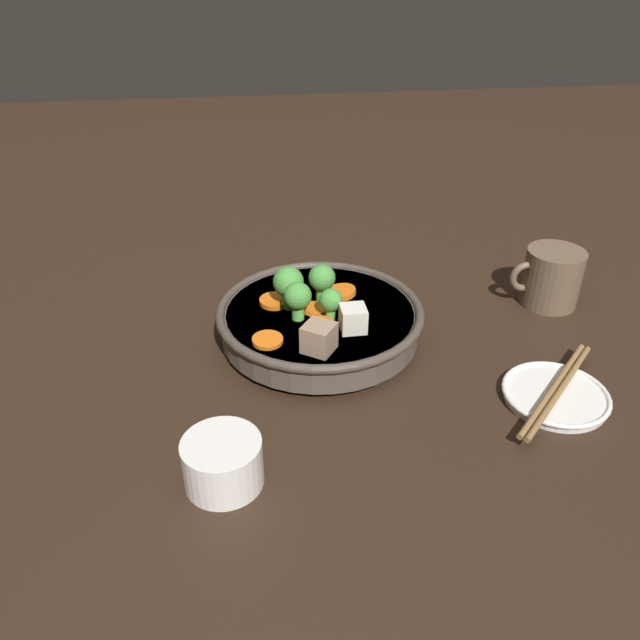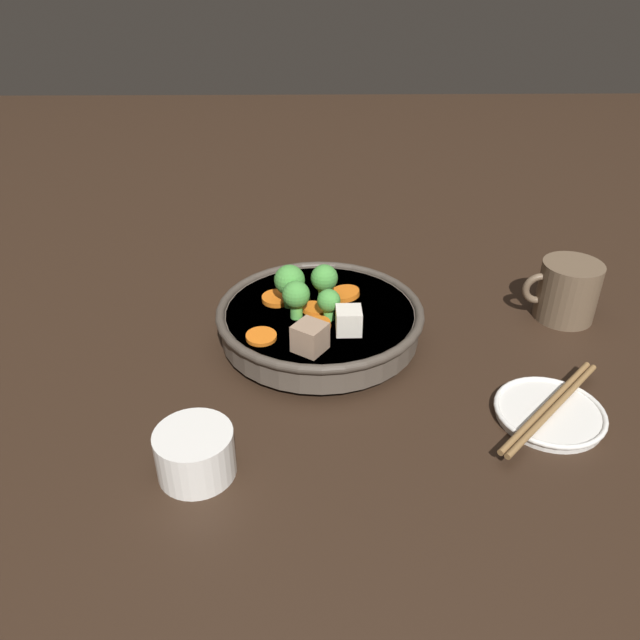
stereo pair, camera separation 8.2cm
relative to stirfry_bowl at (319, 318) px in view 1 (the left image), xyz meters
name	(u,v)px [view 1 (the left image)]	position (x,y,z in m)	size (l,w,h in m)	color
ground_plane	(320,340)	(0.00, 0.00, -0.03)	(3.00, 3.00, 0.00)	black
stirfry_bowl	(319,318)	(0.00, 0.00, 0.00)	(0.27, 0.27, 0.10)	#51473D
side_saucer	(555,395)	(-0.26, 0.16, -0.03)	(0.12, 0.12, 0.01)	white
tea_cup	(223,462)	(0.13, 0.24, -0.01)	(0.08, 0.08, 0.05)	white
dark_mug	(551,277)	(-0.35, -0.06, 0.01)	(0.11, 0.08, 0.08)	brown
chopsticks_pair	(557,389)	(-0.26, 0.16, -0.02)	(0.16, 0.16, 0.01)	olive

